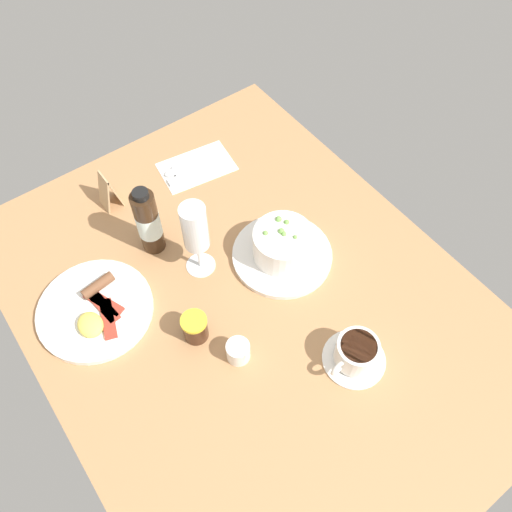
{
  "coord_description": "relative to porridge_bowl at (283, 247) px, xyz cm",
  "views": [
    {
      "loc": [
        -42.64,
        29.72,
        94.36
      ],
      "look_at": [
        4.98,
        -5.5,
        5.72
      ],
      "focal_mm": 36.57,
      "sensor_mm": 36.0,
      "label": 1
    }
  ],
  "objects": [
    {
      "name": "cutlery_setting",
      "position": [
        33.41,
        1.01,
        -3.48
      ],
      "size": [
        13.74,
        19.09,
        0.9
      ],
      "color": "white",
      "rests_on": "ground_plane"
    },
    {
      "name": "sauce_bottle_brown",
      "position": [
        19.06,
        20.78,
        4.62
      ],
      "size": [
        5.06,
        5.06,
        17.94
      ],
      "color": "#382314",
      "rests_on": "ground_plane"
    },
    {
      "name": "jam_jar",
      "position": [
        -4.51,
        25.09,
        -0.58
      ],
      "size": [
        5.12,
        5.12,
        6.27
      ],
      "color": "#3E2113",
      "rests_on": "ground_plane"
    },
    {
      "name": "breakfast_plate",
      "position": [
        11.71,
        38.73,
        -2.81
      ],
      "size": [
        23.4,
        23.4,
        3.7
      ],
      "color": "white",
      "rests_on": "ground_plane"
    },
    {
      "name": "menu_card",
      "position": [
        35.32,
        22.67,
        0.83
      ],
      "size": [
        4.68,
        4.34,
        9.25
      ],
      "color": "tan",
      "rests_on": "ground_plane"
    },
    {
      "name": "ground_plane",
      "position": [
        -4.61,
        12.26,
        -5.25
      ],
      "size": [
        110.0,
        84.0,
        3.0
      ],
      "primitive_type": "cube",
      "color": "#B27F51"
    },
    {
      "name": "porridge_bowl",
      "position": [
        0.0,
        0.0,
        0.0
      ],
      "size": [
        21.67,
        21.67,
        8.93
      ],
      "color": "white",
      "rests_on": "ground_plane"
    },
    {
      "name": "coffee_cup",
      "position": [
        -27.03,
        3.75,
        -0.63
      ],
      "size": [
        12.22,
        12.94,
        6.53
      ],
      "color": "white",
      "rests_on": "ground_plane"
    },
    {
      "name": "wine_glass",
      "position": [
        8.53,
        15.49,
        8.93
      ],
      "size": [
        6.29,
        6.29,
        19.24
      ],
      "color": "white",
      "rests_on": "ground_plane"
    },
    {
      "name": "creamer_jug",
      "position": [
        -13.28,
        21.0,
        -1.49
      ],
      "size": [
        5.47,
        4.59,
        4.99
      ],
      "color": "white",
      "rests_on": "ground_plane"
    }
  ]
}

